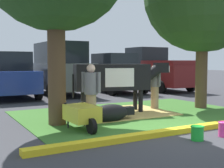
# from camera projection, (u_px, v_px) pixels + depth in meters

# --- Properties ---
(ground_plane) EXTENTS (80.00, 80.00, 0.00)m
(ground_plane) POSITION_uv_depth(u_px,v_px,m) (183.00, 131.00, 6.99)
(ground_plane) COLOR #38383D
(grass_island) EXTENTS (6.87, 4.73, 0.02)m
(grass_island) POSITION_uv_depth(u_px,v_px,m) (136.00, 114.00, 9.25)
(grass_island) COLOR #386B28
(grass_island) RESTS_ON ground
(curb_yellow) EXTENTS (8.07, 0.24, 0.12)m
(curb_yellow) POSITION_uv_depth(u_px,v_px,m) (197.00, 128.00, 7.06)
(curb_yellow) COLOR yellow
(curb_yellow) RESTS_ON ground
(hay_bedding) EXTENTS (3.29, 2.52, 0.04)m
(hay_bedding) POSITION_uv_depth(u_px,v_px,m) (117.00, 113.00, 9.30)
(hay_bedding) COLOR tan
(hay_bedding) RESTS_ON ground
(cow_holstein) EXTENTS (3.08, 1.23, 1.56)m
(cow_holstein) POSITION_uv_depth(u_px,v_px,m) (115.00, 77.00, 9.39)
(cow_holstein) COLOR black
(cow_holstein) RESTS_ON ground
(calf_lying) EXTENTS (1.31, 0.52, 0.48)m
(calf_lying) POSITION_uv_depth(u_px,v_px,m) (111.00, 113.00, 8.01)
(calf_lying) COLOR black
(calf_lying) RESTS_ON ground
(person_handler) EXTENTS (0.34, 0.53, 1.51)m
(person_handler) POSITION_uv_depth(u_px,v_px,m) (155.00, 86.00, 10.10)
(person_handler) COLOR #9E7F5B
(person_handler) RESTS_ON ground
(person_visitor_near) EXTENTS (0.35, 0.44, 1.54)m
(person_visitor_near) POSITION_uv_depth(u_px,v_px,m) (91.00, 93.00, 7.60)
(person_visitor_near) COLOR #9E7F5B
(person_visitor_near) RESTS_ON ground
(wheelbarrow) EXTENTS (0.63, 1.60, 0.63)m
(wheelbarrow) POSITION_uv_depth(u_px,v_px,m) (82.00, 114.00, 7.04)
(wheelbarrow) COLOR gold
(wheelbarrow) RESTS_ON ground
(bucket_green) EXTENTS (0.28, 0.28, 0.30)m
(bucket_green) POSITION_uv_depth(u_px,v_px,m) (197.00, 133.00, 6.17)
(bucket_green) COLOR green
(bucket_green) RESTS_ON ground
(bucket_pink) EXTENTS (0.27, 0.27, 0.32)m
(bucket_pink) POSITION_uv_depth(u_px,v_px,m) (224.00, 129.00, 6.46)
(bucket_pink) COLOR #EA3893
(bucket_pink) RESTS_ON ground
(sedan_blue) EXTENTS (2.03, 4.41, 2.02)m
(sedan_blue) POSITION_uv_depth(u_px,v_px,m) (9.00, 76.00, 13.43)
(sedan_blue) COLOR navy
(sedan_blue) RESTS_ON ground
(suv_dark_grey) EXTENTS (2.13, 4.61, 2.52)m
(suv_dark_grey) POSITION_uv_depth(u_px,v_px,m) (60.00, 68.00, 14.76)
(suv_dark_grey) COLOR #4C5156
(suv_dark_grey) RESTS_ON ground
(hatchback_white) EXTENTS (2.03, 4.41, 2.02)m
(hatchback_white) POSITION_uv_depth(u_px,v_px,m) (114.00, 73.00, 15.84)
(hatchback_white) COLOR silver
(hatchback_white) RESTS_ON ground
(pickup_truck_maroon) EXTENTS (2.24, 5.41, 2.42)m
(pickup_truck_maroon) POSITION_uv_depth(u_px,v_px,m) (155.00, 70.00, 17.24)
(pickup_truck_maroon) COLOR maroon
(pickup_truck_maroon) RESTS_ON ground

